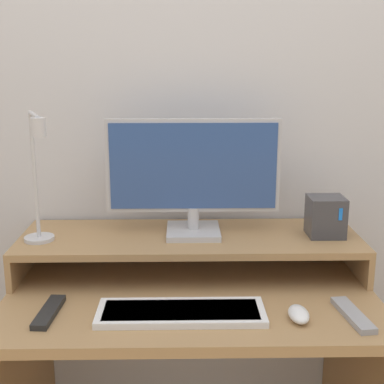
# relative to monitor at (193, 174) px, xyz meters

# --- Properties ---
(wall_back) EXTENTS (6.00, 0.05, 2.50)m
(wall_back) POSITION_rel_monitor_xyz_m (-0.01, 0.20, 0.19)
(wall_back) COLOR silver
(wall_back) RESTS_ON ground_plane
(desk) EXTENTS (1.07, 0.65, 0.75)m
(desk) POSITION_rel_monitor_xyz_m (-0.01, -0.16, -0.54)
(desk) COLOR #A87F51
(desk) RESTS_ON ground_plane
(monitor_shelf) EXTENTS (1.07, 0.35, 0.12)m
(monitor_shelf) POSITION_rel_monitor_xyz_m (-0.01, -0.01, -0.22)
(monitor_shelf) COLOR #A87F51
(monitor_shelf) RESTS_ON desk
(monitor) EXTENTS (0.54, 0.18, 0.37)m
(monitor) POSITION_rel_monitor_xyz_m (0.00, 0.00, 0.00)
(monitor) COLOR #BCBCC1
(monitor) RESTS_ON monitor_shelf
(desk_lamp) EXTENTS (0.13, 0.22, 0.40)m
(desk_lamp) POSITION_rel_monitor_xyz_m (-0.45, -0.11, -0.00)
(desk_lamp) COLOR silver
(desk_lamp) RESTS_ON monitor_shelf
(router_dock) EXTENTS (0.11, 0.11, 0.13)m
(router_dock) POSITION_rel_monitor_xyz_m (0.42, -0.02, -0.13)
(router_dock) COLOR #3D3D42
(router_dock) RESTS_ON monitor_shelf
(keyboard) EXTENTS (0.44, 0.15, 0.02)m
(keyboard) POSITION_rel_monitor_xyz_m (-0.04, -0.33, -0.30)
(keyboard) COLOR white
(keyboard) RESTS_ON desk
(mouse) EXTENTS (0.05, 0.10, 0.03)m
(mouse) POSITION_rel_monitor_xyz_m (0.27, -0.36, -0.30)
(mouse) COLOR white
(mouse) RESTS_ON desk
(remote_control) EXTENTS (0.05, 0.18, 0.02)m
(remote_control) POSITION_rel_monitor_xyz_m (-0.39, -0.32, -0.31)
(remote_control) COLOR black
(remote_control) RESTS_ON desk
(remote_secondary) EXTENTS (0.07, 0.19, 0.02)m
(remote_secondary) POSITION_rel_monitor_xyz_m (0.41, -0.35, -0.31)
(remote_secondary) COLOR #99999E
(remote_secondary) RESTS_ON desk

